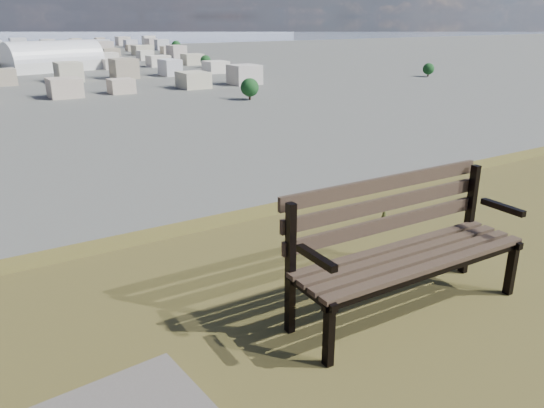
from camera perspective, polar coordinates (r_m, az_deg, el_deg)
park_bench at (r=4.19m, az=13.87°, el=-3.72°), size 1.97×0.66×1.02m
arena at (r=310.58m, az=-22.44°, el=13.97°), size 51.67×31.73×20.32m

